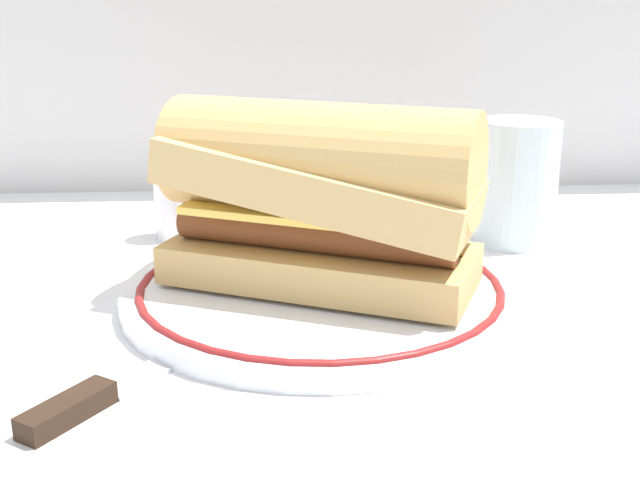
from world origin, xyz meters
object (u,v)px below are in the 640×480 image
sausage_sandwich (320,192)px  butter_knife (123,382)px  plate (320,291)px  drinking_glass (517,190)px  salt_shaker (175,193)px

sausage_sandwich → butter_knife: bearing=-109.8°
plate → butter_knife: 0.17m
drinking_glass → plate: bearing=-143.9°
sausage_sandwich → drinking_glass: sausage_sandwich is taller
sausage_sandwich → drinking_glass: bearing=59.8°
salt_shaker → plate: bearing=-53.4°
plate → butter_knife: size_ratio=1.90×
plate → drinking_glass: bearing=36.1°
salt_shaker → butter_knife: salt_shaker is taller
plate → drinking_glass: size_ratio=2.62×
plate → salt_shaker: (-0.12, 0.16, 0.03)m
drinking_glass → salt_shaker: (-0.29, 0.03, -0.01)m
plate → sausage_sandwich: bearing=45.0°
salt_shaker → butter_knife: 0.28m
sausage_sandwich → salt_shaker: sausage_sandwich is taller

